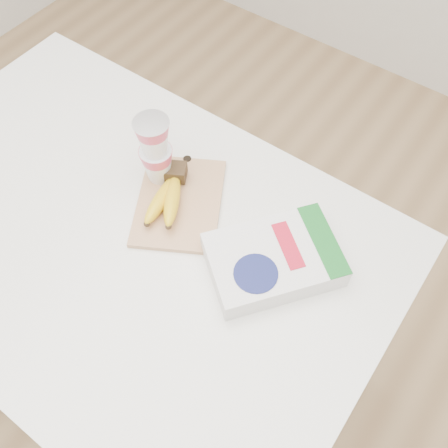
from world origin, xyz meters
name	(u,v)px	position (x,y,z in m)	size (l,w,h in m)	color
room	(63,76)	(0.00, 0.00, 1.35)	(4.00, 4.00, 4.00)	tan
table	(143,310)	(0.00, 0.00, 0.46)	(1.23, 0.82, 0.92)	silver
cutting_board	(179,202)	(0.08, 0.13, 0.93)	(0.19, 0.26, 0.01)	tan
bananas	(168,195)	(0.06, 0.12, 0.96)	(0.13, 0.19, 0.05)	#382816
yogurt_stack	(155,149)	(0.00, 0.16, 1.04)	(0.08, 0.08, 0.18)	white
cereal_box	(274,260)	(0.34, 0.12, 0.95)	(0.30, 0.32, 0.06)	white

